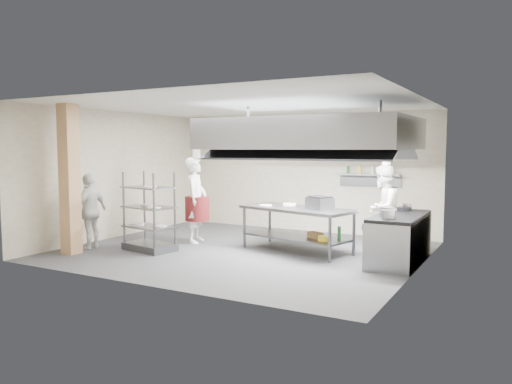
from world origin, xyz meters
The scene contains 23 objects.
floor centered at (0.00, 0.00, 0.00)m, with size 7.00×7.00×0.00m, color #323234.
ceiling centered at (0.00, 0.00, 3.00)m, with size 7.00×7.00×0.00m, color silver.
wall_back centered at (0.00, 3.00, 1.50)m, with size 7.00×7.00×0.00m, color tan.
wall_left centered at (-3.50, 0.00, 1.50)m, with size 6.00×6.00×0.00m, color tan.
wall_right centered at (3.50, 0.00, 1.50)m, with size 6.00×6.00×0.00m, color tan.
column centered at (-2.90, -1.90, 1.50)m, with size 0.30×0.30×3.00m, color tan.
exhaust_hood centered at (1.30, 0.40, 2.40)m, with size 4.00×2.50×0.60m, color gray.
hood_strip_a centered at (0.40, 0.40, 2.08)m, with size 1.60×0.12×0.04m, color white.
hood_strip_b centered at (2.20, 0.40, 2.08)m, with size 1.60×0.12×0.04m, color white.
wall_shelf centered at (1.80, 2.84, 1.50)m, with size 1.50×0.28×0.04m, color gray.
island centered at (0.99, 0.50, 0.46)m, with size 2.37×0.99×0.91m, color gray, non-canonical shape.
island_worktop centered at (0.99, 0.50, 0.88)m, with size 2.37×0.99×0.06m, color gray.
island_undershelf centered at (0.99, 0.50, 0.30)m, with size 2.18×0.89×0.04m, color slate.
pass_rack centered at (-1.73, -0.89, 0.82)m, with size 1.09×0.64×1.63m, color gray, non-canonical shape.
cooking_range centered at (3.08, 0.50, 0.42)m, with size 0.80×2.00×0.84m, color gray.
range_top centered at (3.08, 0.50, 0.87)m, with size 0.78×1.96×0.06m, color black.
chef_head centered at (-1.39, 0.29, 0.96)m, with size 0.70×0.46×1.92m, color white.
chef_line centered at (2.60, 1.14, 0.90)m, with size 0.87×0.68×1.80m, color white.
chef_plating centered at (-3.00, -1.29, 0.80)m, with size 0.94×0.39×1.60m, color silver.
griddle centered at (1.51, 0.46, 1.03)m, with size 0.48×0.37×0.24m, color slate.
wicker_basket centered at (1.43, 0.45, 0.38)m, with size 0.28×0.19×0.12m, color brown.
stockpot centered at (2.97, 0.00, 0.99)m, with size 0.27×0.27×0.19m, color gray.
plate_stack centered at (-1.73, -0.89, 0.53)m, with size 0.28×0.28×0.05m, color silver.
Camera 1 is at (5.15, -8.81, 2.12)m, focal length 35.00 mm.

